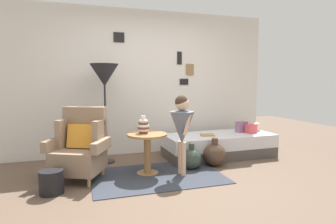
{
  "coord_description": "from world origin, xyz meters",
  "views": [
    {
      "loc": [
        -1.18,
        -3.2,
        1.31
      ],
      "look_at": [
        0.15,
        0.95,
        0.85
      ],
      "focal_mm": 30.4,
      "sensor_mm": 36.0,
      "label": 1
    }
  ],
  "objects_px": {
    "daybed": "(219,145)",
    "book_on_daybed": "(207,135)",
    "armchair": "(81,147)",
    "side_table": "(147,145)",
    "floor_lamp": "(104,78)",
    "demijohn_near": "(191,159)",
    "person_child": "(182,125)",
    "magazine_basket": "(51,182)",
    "demijohn_far": "(215,154)",
    "vase_striped": "(143,126)"
  },
  "relations": [
    {
      "from": "armchair",
      "to": "vase_striped",
      "type": "distance_m",
      "value": 0.9
    },
    {
      "from": "armchair",
      "to": "side_table",
      "type": "height_order",
      "value": "armchair"
    },
    {
      "from": "vase_striped",
      "to": "demijohn_near",
      "type": "height_order",
      "value": "vase_striped"
    },
    {
      "from": "armchair",
      "to": "book_on_daybed",
      "type": "distance_m",
      "value": 2.1
    },
    {
      "from": "vase_striped",
      "to": "floor_lamp",
      "type": "height_order",
      "value": "floor_lamp"
    },
    {
      "from": "armchair",
      "to": "magazine_basket",
      "type": "distance_m",
      "value": 0.64
    },
    {
      "from": "armchair",
      "to": "vase_striped",
      "type": "bearing_deg",
      "value": -1.66
    },
    {
      "from": "side_table",
      "to": "vase_striped",
      "type": "xyz_separation_m",
      "value": [
        -0.04,
        0.06,
        0.27
      ]
    },
    {
      "from": "person_child",
      "to": "demijohn_near",
      "type": "xyz_separation_m",
      "value": [
        0.24,
        0.22,
        -0.56
      ]
    },
    {
      "from": "side_table",
      "to": "demijohn_near",
      "type": "relative_size",
      "value": 1.47
    },
    {
      "from": "armchair",
      "to": "side_table",
      "type": "relative_size",
      "value": 1.66
    },
    {
      "from": "floor_lamp",
      "to": "magazine_basket",
      "type": "xyz_separation_m",
      "value": [
        -0.74,
        -1.15,
        -1.24
      ]
    },
    {
      "from": "magazine_basket",
      "to": "armchair",
      "type": "bearing_deg",
      "value": 52.27
    },
    {
      "from": "floor_lamp",
      "to": "demijohn_far",
      "type": "bearing_deg",
      "value": -24.34
    },
    {
      "from": "book_on_daybed",
      "to": "floor_lamp",
      "type": "bearing_deg",
      "value": 168.96
    },
    {
      "from": "vase_striped",
      "to": "book_on_daybed",
      "type": "xyz_separation_m",
      "value": [
        1.2,
        0.4,
        -0.27
      ]
    },
    {
      "from": "side_table",
      "to": "book_on_daybed",
      "type": "height_order",
      "value": "side_table"
    },
    {
      "from": "daybed",
      "to": "book_on_daybed",
      "type": "xyz_separation_m",
      "value": [
        -0.26,
        -0.09,
        0.22
      ]
    },
    {
      "from": "person_child",
      "to": "book_on_daybed",
      "type": "xyz_separation_m",
      "value": [
        0.71,
        0.67,
        -0.31
      ]
    },
    {
      "from": "vase_striped",
      "to": "magazine_basket",
      "type": "bearing_deg",
      "value": -160.82
    },
    {
      "from": "vase_striped",
      "to": "person_child",
      "type": "distance_m",
      "value": 0.56
    },
    {
      "from": "person_child",
      "to": "magazine_basket",
      "type": "relative_size",
      "value": 4.04
    },
    {
      "from": "floor_lamp",
      "to": "person_child",
      "type": "distance_m",
      "value": 1.52
    },
    {
      "from": "armchair",
      "to": "floor_lamp",
      "type": "height_order",
      "value": "floor_lamp"
    },
    {
      "from": "floor_lamp",
      "to": "book_on_daybed",
      "type": "bearing_deg",
      "value": -11.04
    },
    {
      "from": "person_child",
      "to": "demijohn_far",
      "type": "bearing_deg",
      "value": 22.55
    },
    {
      "from": "floor_lamp",
      "to": "book_on_daybed",
      "type": "distance_m",
      "value": 1.95
    },
    {
      "from": "armchair",
      "to": "magazine_basket",
      "type": "relative_size",
      "value": 3.46
    },
    {
      "from": "person_child",
      "to": "daybed",
      "type": "bearing_deg",
      "value": 37.77
    },
    {
      "from": "armchair",
      "to": "floor_lamp",
      "type": "xyz_separation_m",
      "value": [
        0.4,
        0.7,
        0.94
      ]
    },
    {
      "from": "daybed",
      "to": "vase_striped",
      "type": "bearing_deg",
      "value": -161.49
    },
    {
      "from": "armchair",
      "to": "daybed",
      "type": "height_order",
      "value": "armchair"
    },
    {
      "from": "side_table",
      "to": "floor_lamp",
      "type": "xyz_separation_m",
      "value": [
        -0.51,
        0.78,
        0.96
      ]
    },
    {
      "from": "demijohn_near",
      "to": "demijohn_far",
      "type": "distance_m",
      "value": 0.41
    },
    {
      "from": "magazine_basket",
      "to": "side_table",
      "type": "bearing_deg",
      "value": 16.25
    },
    {
      "from": "floor_lamp",
      "to": "book_on_daybed",
      "type": "relative_size",
      "value": 7.27
    },
    {
      "from": "side_table",
      "to": "person_child",
      "type": "height_order",
      "value": "person_child"
    },
    {
      "from": "magazine_basket",
      "to": "demijohn_far",
      "type": "bearing_deg",
      "value": 10.22
    },
    {
      "from": "floor_lamp",
      "to": "demijohn_near",
      "type": "height_order",
      "value": "floor_lamp"
    },
    {
      "from": "side_table",
      "to": "magazine_basket",
      "type": "relative_size",
      "value": 2.08
    },
    {
      "from": "demijohn_near",
      "to": "demijohn_far",
      "type": "height_order",
      "value": "demijohn_far"
    },
    {
      "from": "armchair",
      "to": "demijohn_near",
      "type": "xyz_separation_m",
      "value": [
        1.59,
        -0.07,
        -0.28
      ]
    },
    {
      "from": "vase_striped",
      "to": "demijohn_far",
      "type": "height_order",
      "value": "vase_striped"
    },
    {
      "from": "armchair",
      "to": "person_child",
      "type": "xyz_separation_m",
      "value": [
        1.35,
        -0.29,
        0.28
      ]
    },
    {
      "from": "armchair",
      "to": "floor_lamp",
      "type": "relative_size",
      "value": 0.61
    },
    {
      "from": "person_child",
      "to": "floor_lamp",
      "type": "bearing_deg",
      "value": 133.78
    },
    {
      "from": "daybed",
      "to": "demijohn_near",
      "type": "bearing_deg",
      "value": -144.15
    },
    {
      "from": "side_table",
      "to": "book_on_daybed",
      "type": "relative_size",
      "value": 2.65
    },
    {
      "from": "side_table",
      "to": "demijohn_far",
      "type": "xyz_separation_m",
      "value": [
        1.09,
        0.06,
        -0.23
      ]
    },
    {
      "from": "armchair",
      "to": "daybed",
      "type": "relative_size",
      "value": 0.51
    }
  ]
}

